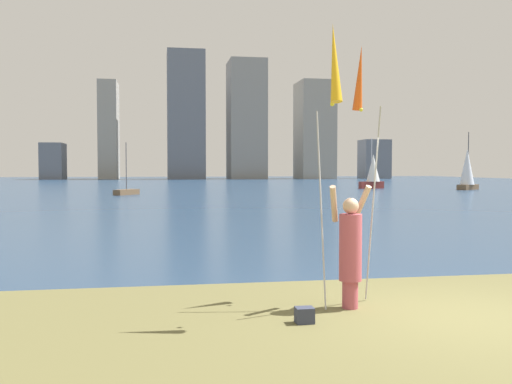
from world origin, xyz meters
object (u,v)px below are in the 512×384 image
object	(u,v)px
sailboat_2	(467,170)
sailboat_3	(126,191)
kite_flag_right	(360,86)
sailboat_1	(373,171)
kite_flag_left	(334,71)
person	(350,248)
bag	(304,315)

from	to	relation	value
sailboat_2	sailboat_3	bearing A→B (deg)	-171.17
kite_flag_right	sailboat_1	bearing A→B (deg)	68.51
kite_flag_right	sailboat_1	world-z (taller)	sailboat_1
sailboat_3	kite_flag_left	bearing A→B (deg)	-82.46
person	sailboat_1	bearing A→B (deg)	86.00
person	kite_flag_right	bearing A→B (deg)	79.07
person	bag	world-z (taller)	person
sailboat_1	kite_flag_right	bearing A→B (deg)	-111.49
kite_flag_left	sailboat_2	distance (m)	48.44
kite_flag_left	sailboat_2	world-z (taller)	sailboat_2
person	sailboat_2	size ratio (longest dim) A/B	0.34
kite_flag_left	sailboat_1	xyz separation A→B (m)	(18.26, 45.50, -1.64)
kite_flag_left	sailboat_3	bearing A→B (deg)	97.54
sailboat_1	sailboat_2	distance (m)	8.67
bag	sailboat_2	bearing A→B (deg)	57.65
sailboat_2	person	bearing A→B (deg)	-121.91
person	kite_flag_right	distance (m)	2.60
kite_flag_right	sailboat_3	bearing A→B (deg)	99.06
sailboat_1	bag	bearing A→B (deg)	-112.25
kite_flag_right	sailboat_3	size ratio (longest dim) A/B	1.01
person	kite_flag_left	world-z (taller)	kite_flag_left
bag	sailboat_1	bearing A→B (deg)	67.75
kite_flag_left	bag	size ratio (longest dim) A/B	16.74
kite_flag_right	sailboat_2	size ratio (longest dim) A/B	0.74
sailboat_2	sailboat_3	distance (m)	30.90
bag	sailboat_1	distance (m)	49.44
kite_flag_right	bag	bearing A→B (deg)	-131.92
person	bag	size ratio (longest dim) A/B	7.54
person	kite_flag_left	distance (m)	2.54
kite_flag_left	sailboat_2	xyz separation A→B (m)	(25.69, 41.04, -1.55)
kite_flag_left	sailboat_1	bearing A→B (deg)	68.14
sailboat_1	sailboat_3	size ratio (longest dim) A/B	1.25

